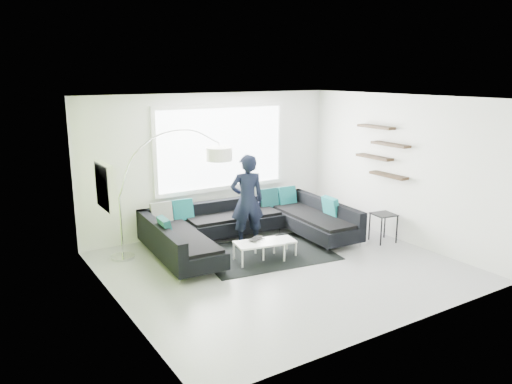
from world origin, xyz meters
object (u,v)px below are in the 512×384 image
(coffee_table, at_px, (267,249))
(person, at_px, (247,200))
(arc_lamp, at_px, (119,197))
(sectional_sofa, at_px, (250,228))
(side_table, at_px, (383,228))
(laptop, at_px, (259,239))

(coffee_table, distance_m, person, 1.06)
(coffee_table, relative_size, arc_lamp, 0.47)
(coffee_table, xyz_separation_m, person, (0.06, 0.79, 0.70))
(sectional_sofa, height_order, arc_lamp, arc_lamp)
(side_table, relative_size, laptop, 1.32)
(arc_lamp, xyz_separation_m, side_table, (4.53, -1.79, -0.83))
(person, bearing_deg, coffee_table, 101.87)
(laptop, bearing_deg, coffee_table, -54.37)
(side_table, xyz_separation_m, person, (-2.31, 1.23, 0.59))
(coffee_table, relative_size, person, 0.60)
(arc_lamp, bearing_deg, coffee_table, -19.20)
(side_table, height_order, person, person)
(laptop, bearing_deg, person, 45.62)
(arc_lamp, bearing_deg, side_table, -8.54)
(side_table, bearing_deg, person, 152.11)
(person, height_order, laptop, person)
(arc_lamp, xyz_separation_m, person, (2.22, -0.57, -0.24))
(coffee_table, height_order, side_table, side_table)
(coffee_table, bearing_deg, sectional_sofa, 93.22)
(person, distance_m, laptop, 0.91)
(coffee_table, relative_size, side_table, 1.88)
(sectional_sofa, bearing_deg, person, 107.84)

